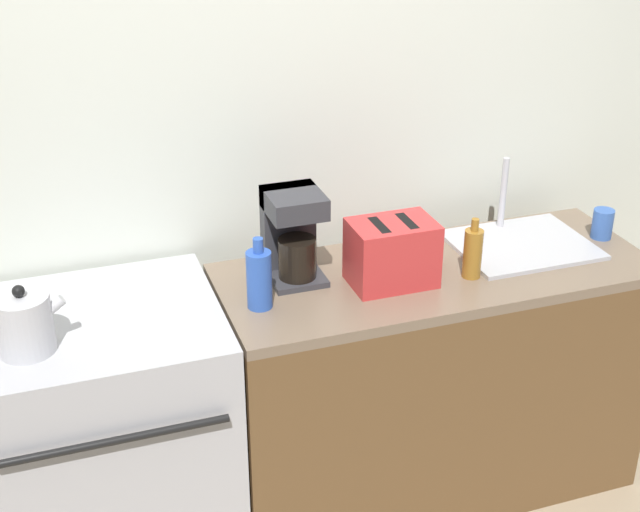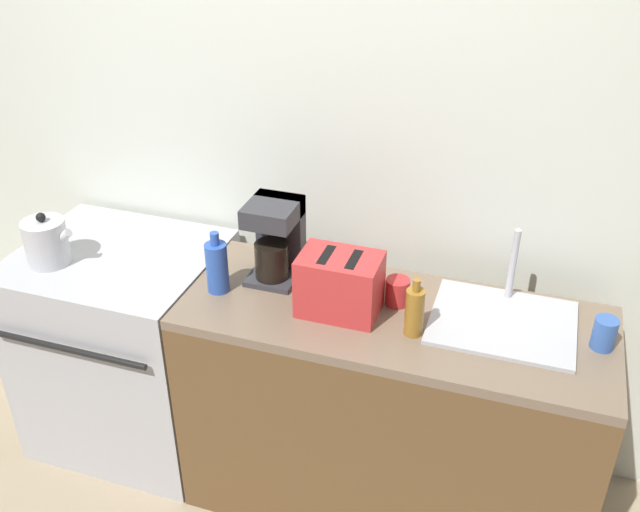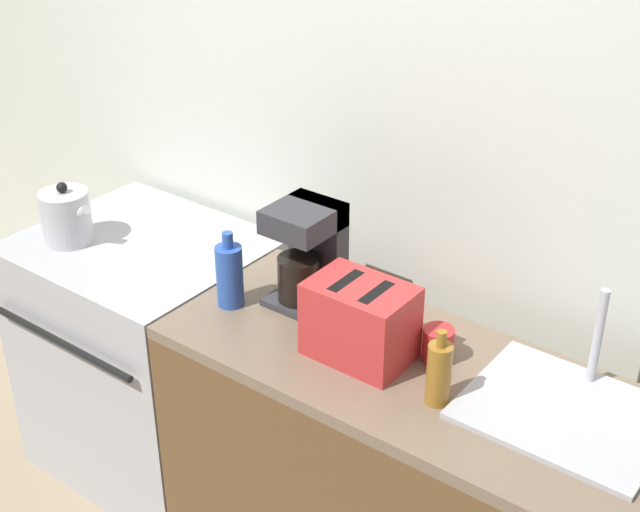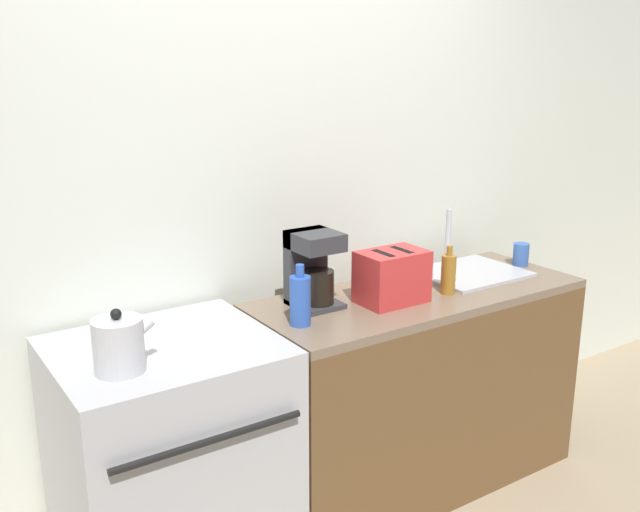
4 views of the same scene
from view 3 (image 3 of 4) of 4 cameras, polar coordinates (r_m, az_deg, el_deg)
wall_back at (r=2.74m, az=2.52°, el=7.63°), size 8.00×0.05×2.60m
stove at (r=3.24m, az=-10.76°, el=-6.08°), size 0.77×0.71×0.91m
counter_block at (r=2.64m, az=6.24°, el=-15.37°), size 1.48×0.58×0.91m
kettle at (r=3.04m, az=-15.92°, el=2.45°), size 0.20×0.16×0.21m
toaster at (r=2.34m, az=2.58°, el=-4.18°), size 0.27×0.19×0.21m
coffee_maker at (r=2.57m, az=-0.76°, el=0.36°), size 0.18×0.20×0.31m
sink_tray at (r=2.28m, az=15.50°, el=-9.36°), size 0.47×0.39×0.28m
bottle_amber at (r=2.21m, az=7.61°, el=-7.42°), size 0.06×0.06×0.21m
bottle_blue at (r=2.58m, az=-5.81°, el=-1.20°), size 0.08×0.08×0.23m
cup_red at (r=2.38m, az=7.57°, el=-5.65°), size 0.08×0.08×0.10m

